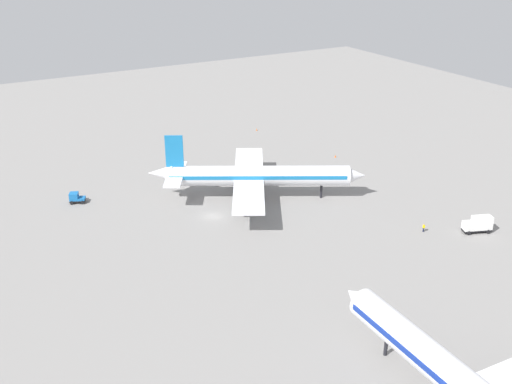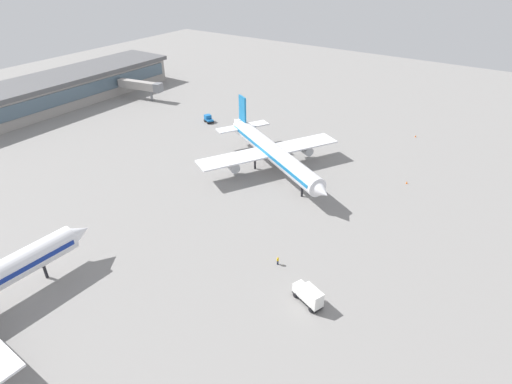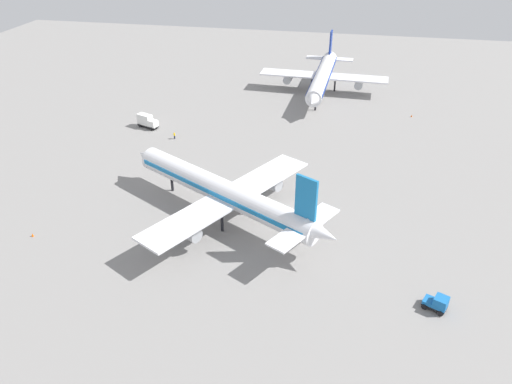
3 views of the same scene
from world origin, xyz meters
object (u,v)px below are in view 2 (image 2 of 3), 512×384
object	(u,v)px
safety_cone_mid_apron	(407,182)
safety_cone_far_side	(416,136)
airplane_at_gate	(272,152)
ground_crew_worker	(278,261)
catering_truck	(309,295)
baggage_tug	(208,119)

from	to	relation	value
safety_cone_mid_apron	safety_cone_far_side	xyz separation A→B (m)	(-29.77, -6.45, 0.00)
airplane_at_gate	safety_cone_far_side	world-z (taller)	airplane_at_gate
airplane_at_gate	ground_crew_worker	size ratio (longest dim) A/B	25.72
catering_truck	ground_crew_worker	world-z (taller)	catering_truck
catering_truck	baggage_tug	bearing A→B (deg)	-17.86
baggage_tug	ground_crew_worker	distance (m)	72.75
airplane_at_gate	ground_crew_worker	xyz separation A→B (m)	(30.41, 20.42, -4.38)
catering_truck	ground_crew_worker	distance (m)	10.52
catering_truck	ground_crew_worker	bearing A→B (deg)	-9.05
catering_truck	safety_cone_far_side	distance (m)	78.05
baggage_tug	safety_cone_mid_apron	xyz separation A→B (m)	(4.49, 65.61, -0.86)
baggage_tug	safety_cone_far_side	bearing A→B (deg)	-132.42
ground_crew_worker	safety_cone_mid_apron	size ratio (longest dim) A/B	2.78
safety_cone_mid_apron	catering_truck	bearing A→B (deg)	-1.52
ground_crew_worker	safety_cone_far_side	distance (m)	72.66
baggage_tug	safety_cone_mid_apron	world-z (taller)	baggage_tug
catering_truck	ground_crew_worker	xyz separation A→B (m)	(-5.31, -9.04, -0.85)
baggage_tug	ground_crew_worker	bearing A→B (deg)	163.92
ground_crew_worker	safety_cone_far_side	bearing A→B (deg)	86.12
baggage_tug	safety_cone_far_side	distance (m)	64.33
airplane_at_gate	safety_cone_far_side	distance (m)	48.89
baggage_tug	catering_truck	distance (m)	83.09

